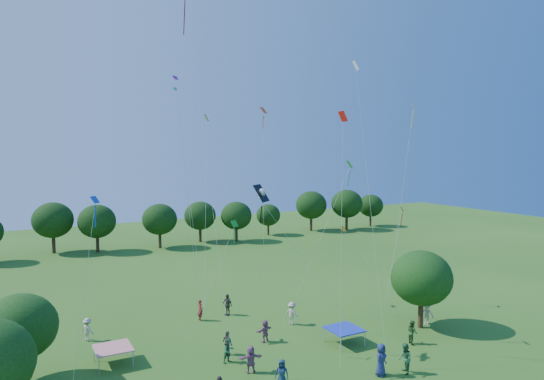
{
  "coord_description": "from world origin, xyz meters",
  "views": [
    {
      "loc": [
        -13.51,
        -10.89,
        13.31
      ],
      "look_at": [
        0.0,
        14.0,
        11.0
      ],
      "focal_mm": 32.0,
      "sensor_mm": 36.0,
      "label": 1
    }
  ],
  "objects_px": {
    "near_tree_east": "(422,278)",
    "red_high_kite": "(192,49)",
    "tent_red_stripe": "(113,348)",
    "tent_blue": "(344,329)",
    "near_tree_north": "(19,327)",
    "pirate_kite": "(263,195)"
  },
  "relations": [
    {
      "from": "tent_blue",
      "to": "red_high_kite",
      "type": "xyz_separation_m",
      "value": [
        -9.51,
        3.34,
        18.62
      ]
    },
    {
      "from": "near_tree_east",
      "to": "red_high_kite",
      "type": "xyz_separation_m",
      "value": [
        -16.46,
        3.59,
        15.85
      ]
    },
    {
      "from": "red_high_kite",
      "to": "near_tree_north",
      "type": "bearing_deg",
      "value": 174.98
    },
    {
      "from": "near_tree_north",
      "to": "tent_red_stripe",
      "type": "xyz_separation_m",
      "value": [
        5.09,
        0.04,
        -2.26
      ]
    },
    {
      "from": "near_tree_east",
      "to": "pirate_kite",
      "type": "bearing_deg",
      "value": 172.22
    },
    {
      "from": "near_tree_east",
      "to": "red_high_kite",
      "type": "distance_m",
      "value": 23.13
    },
    {
      "from": "tent_blue",
      "to": "near_tree_north",
      "type": "bearing_deg",
      "value": 167.86
    },
    {
      "from": "tent_red_stripe",
      "to": "tent_blue",
      "type": "bearing_deg",
      "value": -16.32
    },
    {
      "from": "pirate_kite",
      "to": "near_tree_east",
      "type": "bearing_deg",
      "value": -7.78
    },
    {
      "from": "tent_red_stripe",
      "to": "tent_blue",
      "type": "height_order",
      "value": "same"
    },
    {
      "from": "tent_blue",
      "to": "red_high_kite",
      "type": "relative_size",
      "value": 0.09
    },
    {
      "from": "near_tree_north",
      "to": "tent_red_stripe",
      "type": "bearing_deg",
      "value": 0.45
    },
    {
      "from": "near_tree_east",
      "to": "pirate_kite",
      "type": "xyz_separation_m",
      "value": [
        -12.48,
        1.7,
        6.67
      ]
    },
    {
      "from": "near_tree_north",
      "to": "tent_blue",
      "type": "bearing_deg",
      "value": -12.14
    },
    {
      "from": "near_tree_east",
      "to": "red_high_kite",
      "type": "bearing_deg",
      "value": 167.69
    },
    {
      "from": "near_tree_north",
      "to": "pirate_kite",
      "type": "distance_m",
      "value": 16.12
    },
    {
      "from": "tent_blue",
      "to": "pirate_kite",
      "type": "distance_m",
      "value": 11.03
    },
    {
      "from": "near_tree_east",
      "to": "pirate_kite",
      "type": "height_order",
      "value": "pirate_kite"
    },
    {
      "from": "tent_blue",
      "to": "red_high_kite",
      "type": "distance_m",
      "value": 21.17
    },
    {
      "from": "tent_red_stripe",
      "to": "tent_blue",
      "type": "distance_m",
      "value": 15.22
    },
    {
      "from": "near_tree_north",
      "to": "pirate_kite",
      "type": "height_order",
      "value": "pirate_kite"
    },
    {
      "from": "tent_red_stripe",
      "to": "near_tree_east",
      "type": "bearing_deg",
      "value": -11.86
    }
  ]
}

